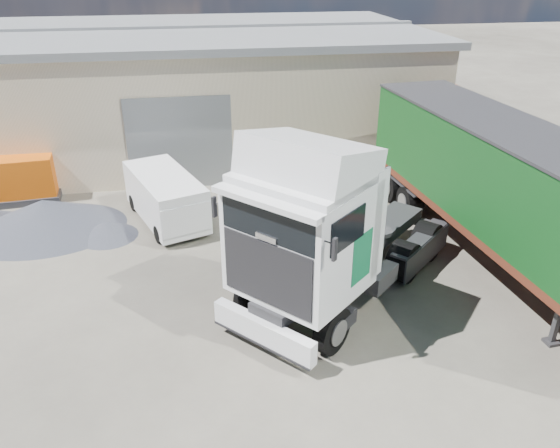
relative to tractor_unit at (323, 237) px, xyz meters
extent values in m
plane|color=#27251F|center=(-1.48, -1.09, -2.07)|extent=(120.00, 120.00, 0.00)
cube|color=beige|center=(-7.48, 14.91, 0.43)|extent=(30.00, 12.00, 5.00)
cube|color=slate|center=(-7.48, 14.91, 3.08)|extent=(30.60, 12.60, 0.30)
cube|color=slate|center=(-3.48, 8.89, -0.27)|extent=(4.00, 0.08, 3.60)
cube|color=slate|center=(-7.48, 14.91, 3.28)|extent=(30.60, 0.40, 0.15)
cube|color=brown|center=(10.02, 4.91, -0.82)|extent=(0.35, 26.00, 2.50)
cylinder|color=black|center=(-0.98, -0.90, -1.49)|extent=(2.70, 2.79, 1.17)
cylinder|color=black|center=(1.86, 1.71, -1.49)|extent=(2.74, 2.83, 1.17)
cylinder|color=black|center=(2.99, 2.76, -1.49)|extent=(2.74, 2.83, 1.17)
cube|color=#2D2D30|center=(0.97, 0.89, -1.08)|extent=(6.02, 5.66, 0.33)
cube|color=silver|center=(-1.75, -1.61, -1.46)|extent=(2.11, 2.25, 0.61)
cube|color=silver|center=(-0.70, -0.64, 0.44)|extent=(3.73, 3.75, 2.70)
cube|color=black|center=(-1.63, -1.50, 0.03)|extent=(1.69, 1.83, 1.54)
cube|color=black|center=(-1.61, -1.49, 1.24)|extent=(1.72, 1.86, 0.83)
cube|color=silver|center=(-0.53, -0.49, 2.18)|extent=(3.43, 3.46, 1.35)
cube|color=#0D6039|center=(-1.31, 0.68, 0.14)|extent=(0.62, 0.57, 1.21)
cube|color=#0D6039|center=(0.57, -1.36, 0.14)|extent=(0.62, 0.57, 1.21)
cylinder|color=#2D2D30|center=(2.02, 1.86, -0.85)|extent=(1.71, 1.71, 0.13)
cube|color=#2D2D30|center=(5.09, -2.42, -1.51)|extent=(0.33, 0.33, 1.12)
cylinder|color=black|center=(5.36, 5.66, -1.53)|extent=(2.69, 1.29, 1.08)
cube|color=#2D2D30|center=(5.69, 1.53, -1.15)|extent=(1.81, 12.30, 0.36)
cube|color=#562513|center=(5.69, 1.53, -0.81)|extent=(3.54, 12.44, 0.25)
cube|color=black|center=(5.69, 1.53, 0.64)|extent=(3.54, 12.44, 2.66)
cube|color=#2D2D30|center=(5.69, 1.53, 1.99)|extent=(3.60, 12.50, 0.08)
cylinder|color=black|center=(-3.58, 4.58, -1.78)|extent=(1.80, 1.13, 0.58)
cylinder|color=black|center=(-4.55, 7.25, -1.78)|extent=(1.80, 1.13, 0.58)
cube|color=silver|center=(-4.07, 5.92, -1.14)|extent=(2.97, 4.40, 1.51)
cube|color=silver|center=(-3.49, 4.33, -1.18)|extent=(1.81, 1.31, 0.97)
cube|color=black|center=(-3.55, 4.50, -0.70)|extent=(1.48, 0.60, 0.53)
cube|color=#2D2D30|center=(-9.48, 8.71, -1.94)|extent=(2.89, 1.97, 0.26)
cube|color=#CB540B|center=(-9.48, 8.71, -1.22)|extent=(2.70, 1.78, 1.71)
cone|color=#21222C|center=(-8.05, 5.88, -1.53)|extent=(5.80, 5.80, 1.08)
cone|color=#21222C|center=(-5.98, 5.04, -1.80)|extent=(2.17, 2.17, 0.54)
camera|label=1|loc=(-3.05, -11.60, 6.32)|focal=35.00mm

